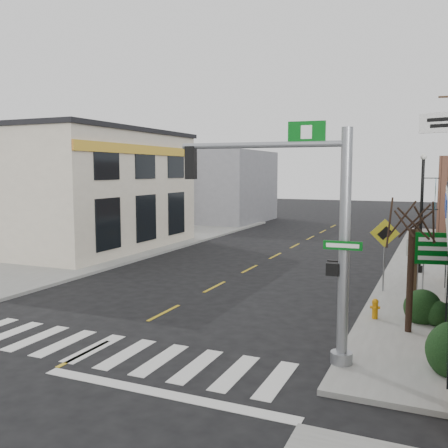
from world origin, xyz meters
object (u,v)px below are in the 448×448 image
at_px(guide_sign, 438,258).
at_px(bare_tree, 413,210).
at_px(traffic_signal_pole, 316,220).
at_px(fire_hydrant, 375,308).
at_px(lamp_post, 423,204).

height_order(guide_sign, bare_tree, bare_tree).
xyz_separation_m(traffic_signal_pole, fire_hydrant, (0.96, 4.03, -3.04)).
bearing_deg(traffic_signal_pole, bare_tree, 53.99).
relative_size(fire_hydrant, lamp_post, 0.12).
distance_m(fire_hydrant, lamp_post, 8.58).
bearing_deg(lamp_post, bare_tree, -85.61).
height_order(guide_sign, lamp_post, lamp_post).
distance_m(traffic_signal_pole, guide_sign, 6.09).
bearing_deg(lamp_post, fire_hydrant, -92.77).
bearing_deg(fire_hydrant, lamp_post, 82.89).
distance_m(lamp_post, bare_tree, 8.99).
xyz_separation_m(traffic_signal_pole, guide_sign, (2.67, 5.25, -1.56)).
bearing_deg(traffic_signal_pole, fire_hydrant, 72.91).
relative_size(fire_hydrant, bare_tree, 0.14).
xyz_separation_m(traffic_signal_pole, lamp_post, (1.96, 12.10, -0.32)).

